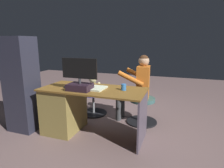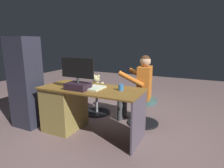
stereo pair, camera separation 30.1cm
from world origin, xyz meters
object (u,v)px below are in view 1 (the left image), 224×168
at_px(keyboard, 92,86).
at_px(person, 138,84).
at_px(desk, 70,107).
at_px(cup, 124,87).
at_px(teddy_bear, 93,84).
at_px(tv_remote, 66,86).
at_px(computer_mouse, 74,84).
at_px(office_chair_teddy, 93,101).
at_px(monitor, 80,81).
at_px(visitor_chair, 142,108).

relative_size(keyboard, person, 0.35).
height_order(desk, keyboard, keyboard).
relative_size(cup, teddy_bear, 0.27).
relative_size(cup, tv_remote, 0.59).
xyz_separation_m(computer_mouse, teddy_bear, (0.01, -0.71, -0.15)).
distance_m(computer_mouse, tv_remote, 0.14).
xyz_separation_m(desk, tv_remote, (0.01, 0.05, 0.35)).
bearing_deg(teddy_bear, office_chair_teddy, 90.00).
relative_size(desk, teddy_bear, 4.68).
relative_size(computer_mouse, tv_remote, 0.64).
relative_size(monitor, visitor_chair, 0.99).
bearing_deg(office_chair_teddy, computer_mouse, 90.87).
xyz_separation_m(tv_remote, teddy_bear, (-0.05, -0.84, -0.14)).
xyz_separation_m(cup, visitor_chair, (-0.16, -0.63, -0.51)).
xyz_separation_m(desk, keyboard, (-0.35, -0.08, 0.35)).
bearing_deg(desk, monitor, 152.39).
bearing_deg(teddy_bear, visitor_chair, 174.08).
height_order(cup, office_chair_teddy, cup).
bearing_deg(keyboard, monitor, 73.72).
relative_size(computer_mouse, cup, 1.08).
bearing_deg(visitor_chair, monitor, 48.72).
relative_size(computer_mouse, teddy_bear, 0.29).
bearing_deg(office_chair_teddy, cup, 138.55).
distance_m(desk, monitor, 0.58).
distance_m(teddy_bear, visitor_chair, 1.04).
bearing_deg(tv_remote, cup, 164.44).
distance_m(computer_mouse, office_chair_teddy, 0.85).
xyz_separation_m(computer_mouse, person, (-0.87, -0.62, -0.06)).
xyz_separation_m(desk, visitor_chair, (-1.02, -0.69, -0.13)).
relative_size(keyboard, office_chair_teddy, 0.80).
height_order(tv_remote, teddy_bear, teddy_bear).
xyz_separation_m(visitor_chair, person, (0.09, -0.01, 0.42)).
distance_m(keyboard, cup, 0.51).
relative_size(teddy_bear, visitor_chair, 0.62).
bearing_deg(computer_mouse, person, -144.54).
height_order(keyboard, person, person).
height_order(computer_mouse, office_chair_teddy, computer_mouse).
relative_size(office_chair_teddy, teddy_bear, 1.59).
distance_m(desk, teddy_bear, 0.82).
distance_m(monitor, cup, 0.62).
xyz_separation_m(keyboard, tv_remote, (0.36, 0.13, -0.00)).
xyz_separation_m(teddy_bear, visitor_chair, (-0.98, 0.10, -0.33)).
xyz_separation_m(office_chair_teddy, visitor_chair, (-0.98, 0.09, -0.00)).
bearing_deg(monitor, cup, -160.32).
bearing_deg(visitor_chair, cup, 75.84).
height_order(monitor, office_chair_teddy, monitor).
distance_m(cup, person, 0.65).
relative_size(monitor, teddy_bear, 1.60).
bearing_deg(person, teddy_bear, -5.99).
relative_size(desk, keyboard, 3.65).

